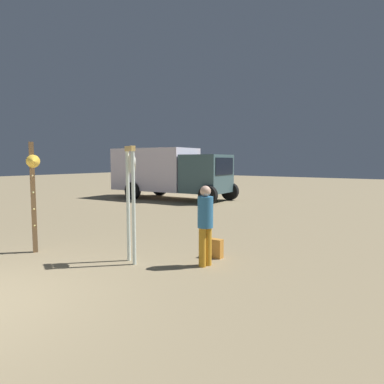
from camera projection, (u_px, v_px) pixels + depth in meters
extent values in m
cylinder|color=white|center=(128.00, 207.00, 6.79)|extent=(0.07, 0.07, 2.19)
cylinder|color=white|center=(134.00, 209.00, 6.53)|extent=(0.07, 0.07, 2.19)
cube|color=#FDCA6E|center=(130.00, 149.00, 6.56)|extent=(0.38, 0.23, 0.10)
cylinder|color=silver|center=(132.00, 164.00, 6.60)|extent=(0.36, 0.19, 0.38)
cube|color=black|center=(133.00, 164.00, 6.61)|extent=(0.06, 0.04, 0.09)
cube|color=black|center=(133.00, 164.00, 6.61)|extent=(0.06, 0.04, 0.14)
cube|color=brown|center=(33.00, 198.00, 7.42)|extent=(0.14, 0.14, 2.42)
cube|color=yellow|center=(32.00, 161.00, 6.94)|extent=(0.76, 0.45, 0.14)
cone|color=yellow|center=(33.00, 161.00, 6.48)|extent=(0.31, 0.33, 0.25)
sphere|color=#F1E884|center=(35.00, 226.00, 7.40)|extent=(0.04, 0.04, 0.04)
sphere|color=#FDEA8E|center=(34.00, 209.00, 7.37)|extent=(0.04, 0.04, 0.04)
sphere|color=#EFF196|center=(33.00, 192.00, 7.34)|extent=(0.04, 0.04, 0.04)
sphere|color=beige|center=(32.00, 176.00, 7.30)|extent=(0.04, 0.04, 0.04)
sphere|color=#FDE291|center=(32.00, 159.00, 7.27)|extent=(0.04, 0.04, 0.04)
cylinder|color=orange|center=(208.00, 246.00, 6.55)|extent=(0.14, 0.14, 0.75)
cylinder|color=orange|center=(202.00, 247.00, 6.46)|extent=(0.14, 0.14, 0.75)
cylinder|color=teal|center=(205.00, 212.00, 6.44)|extent=(0.30, 0.30, 0.59)
sphere|color=#DAAC90|center=(205.00, 191.00, 6.41)|extent=(0.21, 0.21, 0.21)
cube|color=orange|center=(216.00, 248.00, 7.08)|extent=(0.29, 0.15, 0.39)
cube|color=orange|center=(218.00, 250.00, 7.16)|extent=(0.20, 0.04, 0.17)
cube|color=white|center=(155.00, 169.00, 18.36)|extent=(4.43, 2.57, 2.21)
cube|color=#436167|center=(207.00, 174.00, 16.73)|extent=(2.06, 2.30, 1.85)
cube|color=black|center=(225.00, 166.00, 16.19)|extent=(0.14, 1.84, 0.81)
cylinder|color=black|center=(208.00, 195.00, 15.45)|extent=(0.91, 0.31, 0.90)
cylinder|color=black|center=(230.00, 191.00, 17.44)|extent=(0.91, 0.31, 0.90)
cylinder|color=black|center=(133.00, 191.00, 17.77)|extent=(0.91, 0.31, 0.90)
cylinder|color=black|center=(160.00, 188.00, 19.76)|extent=(0.91, 0.31, 0.90)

